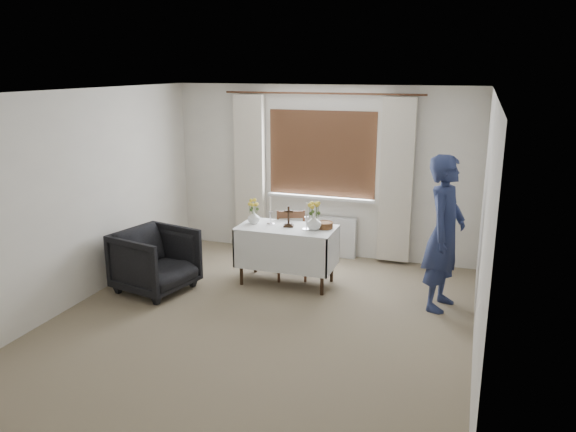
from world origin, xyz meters
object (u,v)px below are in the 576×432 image
object	(u,v)px
wooden_chair	(291,246)
person	(444,233)
altar_table	(287,255)
flower_vase_left	(254,217)
armchair	(155,261)
wooden_cross	(289,217)
flower_vase_right	(314,222)

from	to	relation	value
wooden_chair	person	size ratio (longest dim) A/B	0.49
altar_table	flower_vase_left	size ratio (longest dim) A/B	7.45
armchair	wooden_cross	world-z (taller)	wooden_cross
altar_table	armchair	size ratio (longest dim) A/B	1.43
flower_vase_left	altar_table	bearing A→B (deg)	-3.08
armchair	flower_vase_right	bearing A→B (deg)	-55.18
armchair	person	xyz separation A→B (m)	(3.42, 0.63, 0.51)
wooden_chair	person	world-z (taller)	person
wooden_chair	flower_vase_left	distance (m)	0.64
altar_table	flower_vase_right	world-z (taller)	flower_vase_right
armchair	wooden_cross	bearing A→B (deg)	-49.79
flower_vase_right	wooden_chair	bearing A→B (deg)	148.29
altar_table	wooden_cross	bearing A→B (deg)	42.13
wooden_chair	flower_vase_right	xyz separation A→B (m)	(0.37, -0.23, 0.42)
person	wooden_cross	size ratio (longest dim) A/B	6.67
armchair	wooden_cross	size ratio (longest dim) A/B	3.20
wooden_cross	person	bearing A→B (deg)	-16.78
altar_table	wooden_chair	world-z (taller)	wooden_chair
altar_table	armchair	bearing A→B (deg)	-152.78
wooden_chair	person	bearing A→B (deg)	-31.44
flower_vase_right	altar_table	bearing A→B (deg)	177.73
person	flower_vase_left	xyz separation A→B (m)	(-2.41, 0.16, -0.06)
wooden_chair	armchair	size ratio (longest dim) A/B	1.02
armchair	flower_vase_left	world-z (taller)	flower_vase_left
person	wooden_cross	distance (m)	1.93
wooden_chair	wooden_cross	xyz separation A→B (m)	(0.03, -0.20, 0.46)
flower_vase_left	flower_vase_right	world-z (taller)	flower_vase_right
altar_table	wooden_chair	bearing A→B (deg)	92.19
armchair	altar_table	bearing A→B (deg)	-50.00
person	flower_vase_left	size ratio (longest dim) A/B	10.84
wooden_chair	wooden_cross	world-z (taller)	wooden_cross
wooden_chair	armchair	world-z (taller)	wooden_chair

